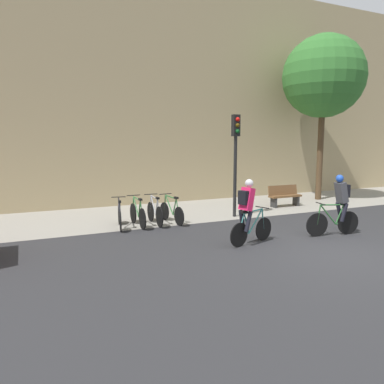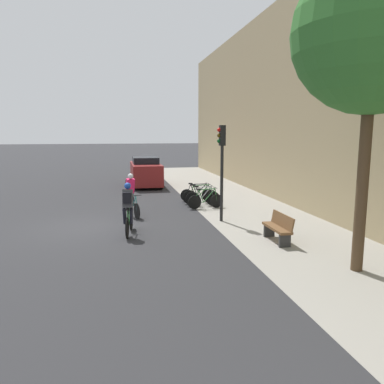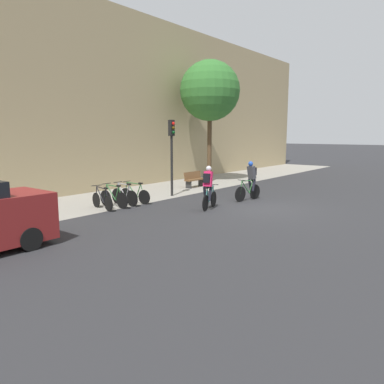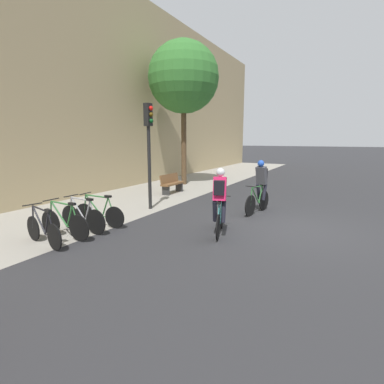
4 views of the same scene
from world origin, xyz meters
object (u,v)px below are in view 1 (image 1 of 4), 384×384
Objects in this scene: cyclist_pink at (248,210)px; parked_bike_2 at (155,212)px; parked_bike_1 at (138,214)px; parked_bike_0 at (120,216)px; bench at (284,196)px; parked_bike_3 at (172,212)px; cyclist_grey at (339,203)px; traffic_light_pole at (236,147)px.

parked_bike_2 is at bearing 113.22° from cyclist_pink.
parked_bike_0 is at bearing -179.90° from parked_bike_1.
cyclist_pink is 1.21× the size of bench.
parked_bike_0 is 1.14× the size of bench.
parked_bike_2 is 0.98× the size of parked_bike_3.
cyclist_grey is 1.23× the size of bench.
cyclist_pink is at bearing 175.87° from cyclist_grey.
parked_bike_2 reaches higher than parked_bike_3.
cyclist_pink reaches higher than parked_bike_2.
parked_bike_2 is 0.59m from parked_bike_3.
parked_bike_0 is 0.98× the size of parked_bike_3.
traffic_light_pole is at bearing -161.81° from bench.
traffic_light_pole is (3.66, 0.00, 2.14)m from parked_bike_1.
parked_bike_3 is at bearing -0.19° from parked_bike_2.
cyclist_grey is at bearing -35.53° from parked_bike_1.
parked_bike_2 is 6.19m from bench.
cyclist_pink reaches higher than parked_bike_1.
cyclist_grey is 1.05× the size of parked_bike_1.
parked_bike_0 is 1.18m from parked_bike_2.
parked_bike_1 is at bearing 179.95° from parked_bike_3.
cyclist_grey reaches higher than parked_bike_2.
traffic_light_pole is at bearing 64.24° from cyclist_pink.
traffic_light_pole reaches higher than cyclist_pink.
parked_bike_3 is 0.46× the size of traffic_light_pole.
parked_bike_2 is (-1.45, 3.37, -0.54)m from cyclist_pink.
bench is at bearing 18.19° from traffic_light_pole.
parked_bike_2 is at bearing -179.93° from traffic_light_pole.
parked_bike_1 is (0.59, 0.00, 0.02)m from parked_bike_0.
parked_bike_2 is at bearing 141.01° from cyclist_grey.
parked_bike_1 is at bearing -171.50° from bench.
parked_bike_1 is (-2.04, 3.37, -0.55)m from cyclist_pink.
cyclist_pink is at bearing -58.85° from parked_bike_1.
parked_bike_1 reaches higher than bench.
bench is (5.51, 1.00, 0.08)m from parked_bike_3.
cyclist_grey is at bearing -4.13° from cyclist_pink.
parked_bike_1 is 6.77m from bench.
cyclist_grey is 6.19m from parked_bike_1.
traffic_light_pole is at bearing 0.07° from parked_bike_1.
cyclist_grey is at bearing -32.56° from parked_bike_0.
parked_bike_3 is (-3.84, 3.58, -0.56)m from cyclist_grey.
traffic_light_pole is (4.26, 0.01, 2.16)m from parked_bike_0.
cyclist_grey reaches higher than parked_bike_1.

